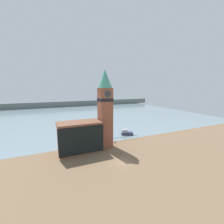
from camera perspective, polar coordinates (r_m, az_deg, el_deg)
ground_plane at (r=38.57m, az=3.79°, el=-18.51°), size 160.00×160.00×0.00m
water at (r=106.44m, az=-15.17°, el=-0.62°), size 160.00×120.00×0.00m
far_shoreline at (r=145.39m, az=-17.76°, el=2.89°), size 180.00×3.00×5.00m
pier_railing at (r=52.66m, az=4.90°, el=-9.53°), size 10.73×0.08×1.09m
clock_tower at (r=44.47m, az=-2.62°, el=1.95°), size 4.20×4.20×23.08m
pier_building at (r=43.38m, az=-12.28°, el=-9.26°), size 11.91×6.31×8.58m
boat_near at (r=58.14m, az=5.57°, el=-7.87°), size 4.76×3.54×2.15m
mooring_bollard_near at (r=42.08m, az=3.49°, el=-15.41°), size 0.26×0.26×0.71m
mooring_bollard_far at (r=49.57m, az=1.19°, el=-11.37°), size 0.30×0.30×0.81m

